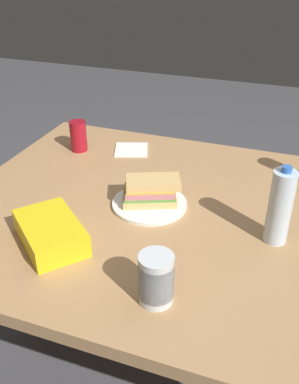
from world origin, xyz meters
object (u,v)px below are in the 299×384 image
paper_plate (149,204)px  soda_can_red (78,136)px  chip_bag (51,233)px  water_bottle_tall (280,207)px  sandwich (151,191)px  dining_table (181,235)px  plastic_cup_stack (156,279)px

paper_plate → soda_can_red: soda_can_red is taller
chip_bag → water_bottle_tall: size_ratio=0.97×
sandwich → dining_table: bearing=-5.1°
chip_bag → plastic_cup_stack: size_ratio=1.76×
sandwich → paper_plate: bearing=-130.4°
water_bottle_tall → plastic_cup_stack: bearing=-125.3°
paper_plate → water_bottle_tall: water_bottle_tall is taller
sandwich → chip_bag: size_ratio=0.87×
dining_table → soda_can_red: (-0.52, 0.30, 0.15)m
paper_plate → water_bottle_tall: size_ratio=1.02×
soda_can_red → chip_bag: bearing=-69.4°
soda_can_red → water_bottle_tall: water_bottle_tall is taller
dining_table → soda_can_red: 0.62m
dining_table → soda_can_red: soda_can_red is taller
paper_plate → dining_table: bearing=-3.3°
sandwich → soda_can_red: 0.51m
paper_plate → plastic_cup_stack: 0.43m
sandwich → water_bottle_tall: 0.40m
paper_plate → soda_can_red: bearing=144.2°
paper_plate → chip_bag: size_ratio=1.05×
paper_plate → sandwich: size_ratio=1.20×
water_bottle_tall → plastic_cup_stack: 0.42m
dining_table → sandwich: (-0.11, 0.01, 0.14)m
dining_table → paper_plate: paper_plate is taller
chip_bag → water_bottle_tall: (0.59, 0.23, 0.08)m
soda_can_red → plastic_cup_stack: plastic_cup_stack is taller
dining_table → plastic_cup_stack: 0.41m
dining_table → plastic_cup_stack: plastic_cup_stack is taller
soda_can_red → water_bottle_tall: size_ratio=0.52×
chip_bag → plastic_cup_stack: plastic_cup_stack is taller
plastic_cup_stack → water_bottle_tall: bearing=54.7°
water_bottle_tall → soda_can_red: bearing=156.8°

